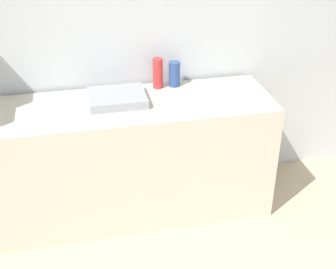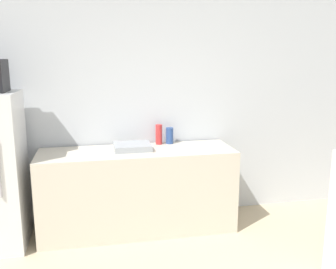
% 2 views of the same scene
% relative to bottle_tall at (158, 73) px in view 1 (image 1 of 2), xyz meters
% --- Properties ---
extents(wall_back, '(8.00, 0.06, 2.60)m').
position_rel_bottle_tall_xyz_m(wall_back, '(-0.33, 0.14, 0.31)').
color(wall_back, silver).
rests_on(wall_back, ground_plane).
extents(counter, '(2.04, 0.63, 0.88)m').
position_rel_bottle_tall_xyz_m(counter, '(-0.27, -0.23, -0.55)').
color(counter, beige).
rests_on(counter, ground_plane).
extents(sink_basin, '(0.38, 0.33, 0.06)m').
position_rel_bottle_tall_xyz_m(sink_basin, '(-0.32, -0.18, -0.08)').
color(sink_basin, '#9EA3A8').
rests_on(sink_basin, counter).
extents(bottle_tall, '(0.07, 0.07, 0.22)m').
position_rel_bottle_tall_xyz_m(bottle_tall, '(0.00, 0.00, 0.00)').
color(bottle_tall, red).
rests_on(bottle_tall, counter).
extents(bottle_short, '(0.08, 0.08, 0.18)m').
position_rel_bottle_tall_xyz_m(bottle_short, '(0.12, 0.01, -0.02)').
color(bottle_short, '#2D4C8C').
rests_on(bottle_short, counter).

